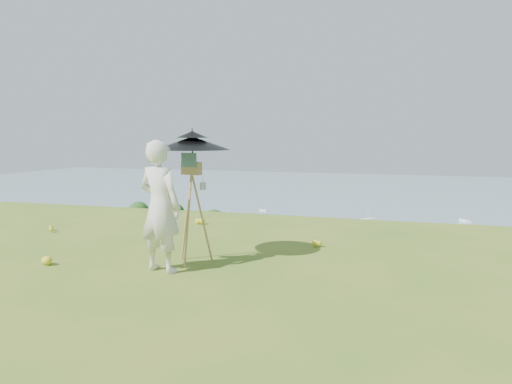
% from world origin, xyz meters
% --- Properties ---
extents(ground, '(14.00, 14.00, 0.00)m').
position_xyz_m(ground, '(0.00, 0.00, 0.00)').
color(ground, '#4B7722').
rests_on(ground, ground).
extents(shoreline_tier, '(170.00, 28.00, 8.00)m').
position_xyz_m(shoreline_tier, '(0.00, 75.00, -36.00)').
color(shoreline_tier, gray).
rests_on(shoreline_tier, bay_water).
extents(bay_water, '(700.00, 700.00, 0.00)m').
position_xyz_m(bay_water, '(0.00, 240.00, -34.00)').
color(bay_water, slate).
rests_on(bay_water, ground).
extents(peninsula, '(90.00, 60.00, 12.00)m').
position_xyz_m(peninsula, '(-75.00, 155.00, -29.00)').
color(peninsula, '#12380F').
rests_on(peninsula, bay_water).
extents(slope_trees, '(110.00, 50.00, 6.00)m').
position_xyz_m(slope_trees, '(0.00, 35.00, -15.00)').
color(slope_trees, '#265419').
rests_on(slope_trees, forest_slope).
extents(harbor_town, '(110.00, 22.00, 5.00)m').
position_xyz_m(harbor_town, '(0.00, 75.00, -29.50)').
color(harbor_town, silver).
rests_on(harbor_town, shoreline_tier).
extents(moored_boats, '(140.00, 140.00, 0.70)m').
position_xyz_m(moored_boats, '(-12.50, 161.00, -33.65)').
color(moored_boats, white).
rests_on(moored_boats, bay_water).
extents(wildflowers, '(10.00, 10.50, 0.12)m').
position_xyz_m(wildflowers, '(0.00, 0.25, 0.06)').
color(wildflowers, gold).
rests_on(wildflowers, ground).
extents(painter, '(0.76, 0.58, 1.85)m').
position_xyz_m(painter, '(0.80, 1.72, 0.92)').
color(painter, beige).
rests_on(painter, ground).
extents(field_easel, '(0.75, 0.75, 1.65)m').
position_xyz_m(field_easel, '(1.02, 2.29, 0.83)').
color(field_easel, '#A78A46').
rests_on(field_easel, ground).
extents(sun_umbrella, '(1.33, 1.33, 0.65)m').
position_xyz_m(sun_umbrella, '(1.03, 2.32, 1.69)').
color(sun_umbrella, black).
rests_on(sun_umbrella, field_easel).
extents(painter_cap, '(0.21, 0.25, 0.10)m').
position_xyz_m(painter_cap, '(0.80, 1.72, 1.79)').
color(painter_cap, '#E57E83').
rests_on(painter_cap, painter).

